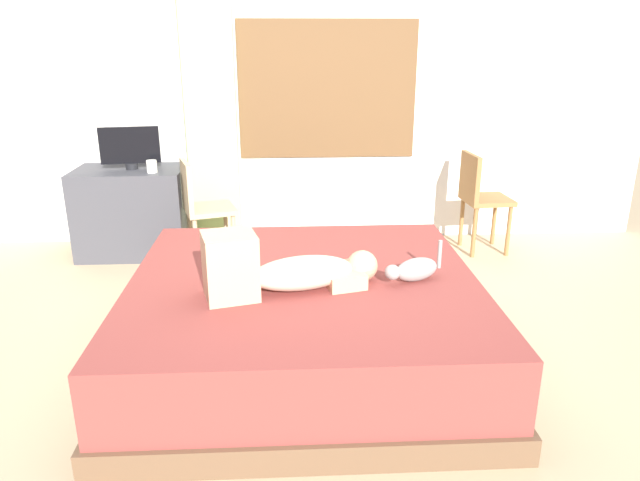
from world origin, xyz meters
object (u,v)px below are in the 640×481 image
cat (414,270)px  person_lying (284,270)px  chair_by_desk (201,204)px  desk (133,212)px  cup (152,166)px  tv_monitor (130,147)px  chair_spare (480,194)px  bed (304,320)px

cat → person_lying: bearing=-173.3°
chair_by_desk → cat: bearing=-50.0°
desk → chair_by_desk: (0.62, -0.29, 0.14)m
desk → cup: cup is taller
cat → tv_monitor: size_ratio=0.70×
chair_spare → bed: bearing=-131.4°
bed → tv_monitor: (-1.38, 1.87, 0.67)m
cup → bed: bearing=-55.6°
person_lying → chair_spare: bearing=49.2°
desk → chair_by_desk: bearing=-25.1°
desk → chair_spare: size_ratio=1.05×
person_lying → tv_monitor: size_ratio=1.96×
tv_monitor → chair_spare: size_ratio=0.56×
bed → desk: size_ratio=2.20×
bed → chair_spare: (1.55, 1.76, 0.26)m
desk → chair_by_desk: size_ratio=1.05×
person_lying → cat: person_lying is taller
cat → chair_spare: chair_spare is taller
desk → chair_by_desk: chair_by_desk is taller
person_lying → chair_by_desk: (-0.68, 1.73, -0.11)m
cat → cup: cup is taller
person_lying → chair_by_desk: chair_by_desk is taller
person_lying → desk: bearing=122.8°
cat → desk: desk is taller
cat → bed: bearing=173.0°
tv_monitor → person_lying: bearing=-57.9°
person_lying → desk: person_lying is taller
bed → desk: (-1.41, 1.87, 0.12)m
desk → chair_spare: chair_spare is taller
tv_monitor → cat: bearing=-44.5°
desk → chair_spare: (2.96, -0.11, 0.14)m
chair_by_desk → person_lying: bearing=-68.5°
person_lying → chair_spare: (1.66, 1.92, -0.11)m
person_lying → tv_monitor: (-1.27, 2.02, 0.30)m
bed → chair_spare: 2.36m
cat → desk: 2.80m
tv_monitor → cup: (0.20, -0.14, -0.13)m
desk → tv_monitor: tv_monitor is taller
bed → chair_by_desk: size_ratio=2.30×
person_lying → cup: (-1.07, 1.88, 0.17)m
cat → chair_spare: size_ratio=0.39×
cup → chair_spare: size_ratio=0.12×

